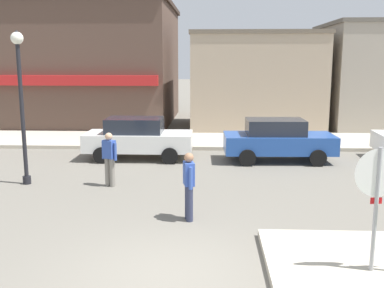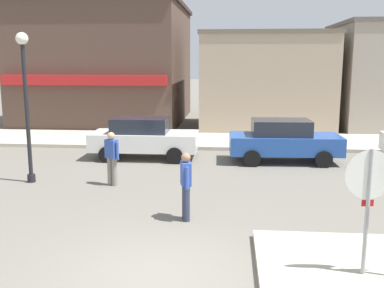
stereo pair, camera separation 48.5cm
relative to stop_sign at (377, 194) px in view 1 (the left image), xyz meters
The scene contains 10 objects.
ground_plane 3.82m from the stop_sign, behind, with size 160.00×160.00×0.00m, color #6B665B.
kerb_far 13.47m from the stop_sign, 105.18° to the left, with size 80.00×4.00×0.15m, color #B7AD99.
stop_sign is the anchor object (origin of this frame).
lamp_post 10.15m from the stop_sign, 146.14° to the left, with size 0.36×0.36×4.54m.
parked_car_nearest 10.83m from the stop_sign, 120.93° to the left, with size 4.01×1.90×1.56m.
parked_car_second 9.14m from the stop_sign, 92.06° to the left, with size 4.05×1.98×1.56m.
pedestrian_crossing_near 7.97m from the stop_sign, 136.50° to the left, with size 0.53×0.37×1.61m.
pedestrian_crossing_far 4.30m from the stop_sign, 140.34° to the left, with size 0.30×0.56×1.61m.
building_corner_shop 22.19m from the stop_sign, 115.89° to the left, with size 9.15×10.44×6.95m.
building_storefront_left_near 17.52m from the stop_sign, 91.53° to the left, with size 6.89×5.90×5.12m.
Camera 1 is at (0.77, -7.19, 3.70)m, focal length 42.00 mm.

